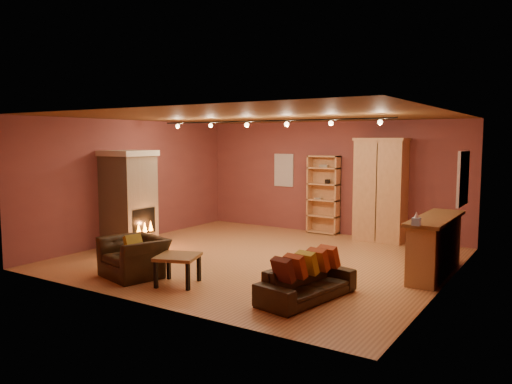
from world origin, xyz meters
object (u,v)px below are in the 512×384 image
Objects in this scene: bar_counter at (435,245)px; coffee_table at (178,259)px; bookcase at (324,194)px; armchair at (134,250)px; fireplace at (129,199)px; armoire at (381,190)px; loveseat at (307,276)px.

bar_counter reaches higher than coffee_table.
armchair is at bearing -101.03° from bookcase.
fireplace is 2.57× the size of coffee_table.
fireplace is 1.08× the size of bookcase.
loveseat is (0.50, -4.74, -0.85)m from armoire.
bookcase is at bearing 32.78° from loveseat.
fireplace reaches higher than bar_counter.
loveseat is at bearing -118.01° from bar_counter.
fireplace is 6.38m from bar_counter.
bar_counter reaches higher than loveseat.
armoire is 3.02m from bar_counter.
coffee_table is at bearing 16.87° from armchair.
bar_counter is at bearing -17.42° from loveseat.
bar_counter is at bearing -52.84° from armoire.
fireplace is 3.37m from coffee_table.
armoire reaches higher than coffee_table.
armchair is (1.90, -1.69, -0.61)m from fireplace.
armchair reaches higher than coffee_table.
bookcase is 5.43m from coffee_table.
fireplace reaches higher than loveseat.
armchair reaches higher than loveseat.
armchair is at bearing 109.81° from loveseat.
armoire is at bearing 72.84° from coffee_table.
bar_counter is (6.24, 1.20, -0.54)m from fireplace.
fireplace is 0.99× the size of bar_counter.
bookcase reaches higher than bar_counter.
fireplace is at bearing 149.96° from coffee_table.
bar_counter reaches higher than armchair.
fireplace is at bearing -169.10° from bar_counter.
bar_counter is 4.43m from coffee_table.
bar_counter is at bearing -37.74° from bookcase.
bar_counter is (1.78, -2.34, -0.68)m from armoire.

